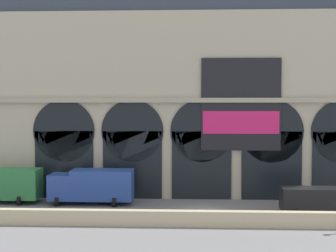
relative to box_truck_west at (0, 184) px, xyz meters
name	(u,v)px	position (x,y,z in m)	size (l,w,h in m)	color
ground_plane	(203,211)	(18.43, -2.58, -1.70)	(200.00, 200.00, 0.00)	slate
quay_parapet_wall	(205,219)	(18.43, -7.30, -1.12)	(90.00, 0.70, 1.16)	#BCAD8C
station_building	(202,87)	(18.47, 4.71, 9.03)	(40.73, 4.99, 22.15)	#B2A891
box_truck_west	(0,184)	(0.00, 0.00, 0.00)	(7.50, 2.91, 3.12)	#28479E
box_truck_midwest	(93,185)	(8.56, -0.22, 0.00)	(7.50, 2.91, 3.12)	#28479E
van_mideast	(313,199)	(27.40, -3.25, -0.45)	(5.20, 2.48, 2.20)	black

